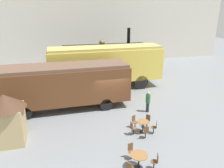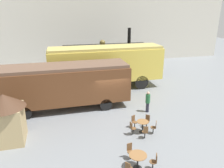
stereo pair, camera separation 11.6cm
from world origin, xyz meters
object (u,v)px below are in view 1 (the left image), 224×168
cafe_table_mid (143,124)px  visitor_person (148,101)px  cafe_table_near (139,158)px  passenger_coach_wooden (65,83)px  ticket_kiosk (6,116)px  cafe_chair_0 (131,150)px  steam_locomotive (106,58)px  passenger_coach_vintage (106,64)px

cafe_table_mid → visitor_person: size_ratio=0.47×
cafe_table_near → passenger_coach_wooden: bearing=110.3°
passenger_coach_wooden → visitor_person: 6.49m
passenger_coach_wooden → cafe_table_mid: size_ratio=12.78×
ticket_kiosk → visitor_person: bearing=9.7°
visitor_person → cafe_chair_0: bearing=-122.2°
cafe_table_near → cafe_table_mid: (1.48, 3.04, -0.04)m
cafe_chair_0 → cafe_table_mid: bearing=135.9°
steam_locomotive → cafe_table_near: bearing=-97.8°
cafe_table_mid → passenger_coach_wooden: bearing=131.7°
passenger_coach_vintage → steam_locomotive: bearing=75.9°
cafe_chair_0 → ticket_kiosk: (-6.39, 3.27, 1.16)m
cafe_table_near → ticket_kiosk: size_ratio=0.29×
steam_locomotive → cafe_chair_0: bearing=-98.6°
passenger_coach_wooden → cafe_table_near: 8.71m
cafe_table_mid → cafe_chair_0: cafe_chair_0 is taller
cafe_chair_0 → ticket_kiosk: ticket_kiosk is taller
cafe_table_near → visitor_person: visitor_person is taller
steam_locomotive → visitor_person: (0.80, -10.10, -1.26)m
cafe_table_mid → cafe_table_near: bearing=-116.0°
cafe_chair_0 → ticket_kiosk: 7.28m
cafe_table_mid → passenger_coach_vintage: bearing=92.3°
steam_locomotive → passenger_coach_wooden: 9.30m
visitor_person → passenger_coach_vintage: bearing=106.6°
passenger_coach_vintage → ticket_kiosk: 10.89m
cafe_table_near → visitor_person: 6.42m
steam_locomotive → passenger_coach_wooden: steam_locomotive is taller
steam_locomotive → cafe_table_mid: (-0.67, -12.76, -1.58)m
passenger_coach_vintage → cafe_table_mid: bearing=-87.7°
visitor_person → ticket_kiosk: (-9.47, -1.62, 0.78)m
passenger_coach_wooden → ticket_kiosk: passenger_coach_wooden is taller
passenger_coach_wooden → passenger_coach_vintage: bearing=42.0°
cafe_chair_0 → visitor_person: size_ratio=0.53×
cafe_table_near → steam_locomotive: bearing=82.2°
passenger_coach_vintage → visitor_person: (1.81, -6.08, -1.58)m
steam_locomotive → cafe_chair_0: steam_locomotive is taller
steam_locomotive → cafe_table_near: 16.02m
passenger_coach_vintage → cafe_chair_0: 11.22m
passenger_coach_wooden → cafe_table_near: (2.99, -8.06, -1.42)m
cafe_table_near → cafe_table_mid: cafe_table_mid is taller
passenger_coach_vintage → visitor_person: size_ratio=6.59×
passenger_coach_vintage → cafe_table_near: (-1.14, -11.78, -1.87)m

